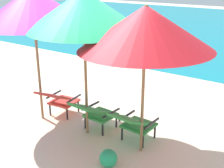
{
  "coord_description": "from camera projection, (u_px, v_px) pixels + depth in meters",
  "views": [
    {
      "loc": [
        3.21,
        -4.13,
        2.87
      ],
      "look_at": [
        0.0,
        0.57,
        0.75
      ],
      "focal_mm": 48.27,
      "sensor_mm": 36.0,
      "label": 1
    }
  ],
  "objects": [
    {
      "name": "beach_umbrella_left",
      "position": [
        33.0,
        6.0,
        5.52
      ],
      "size": [
        2.9,
        2.9,
        2.63
      ],
      "color": "olive",
      "rests_on": "ground_plane"
    },
    {
      "name": "lounge_chair_right",
      "position": [
        134.0,
        123.0,
        5.25
      ],
      "size": [
        0.58,
        0.9,
        0.68
      ],
      "color": "#338E3D",
      "rests_on": "ground_plane"
    },
    {
      "name": "lounge_chair_left",
      "position": [
        59.0,
        99.0,
        6.23
      ],
      "size": [
        0.64,
        0.93,
        0.68
      ],
      "color": "red",
      "rests_on": "ground_plane"
    },
    {
      "name": "ground_plane",
      "position": [
        176.0,
        74.0,
        8.99
      ],
      "size": [
        40.0,
        40.0,
        0.0
      ],
      "primitive_type": "plane",
      "color": "beige"
    },
    {
      "name": "beach_ball",
      "position": [
        108.0,
        158.0,
        4.7
      ],
      "size": [
        0.29,
        0.29,
        0.29
      ],
      "primitive_type": "sphere",
      "color": "#1E9E60",
      "rests_on": "ground_plane"
    },
    {
      "name": "beach_umbrella_right",
      "position": [
        145.0,
        28.0,
        4.42
      ],
      "size": [
        2.62,
        2.61,
        2.46
      ],
      "color": "olive",
      "rests_on": "ground_plane"
    },
    {
      "name": "beach_umbrella_center",
      "position": [
        84.0,
        10.0,
        4.93
      ],
      "size": [
        2.72,
        2.72,
        2.65
      ],
      "color": "olive",
      "rests_on": "ground_plane"
    },
    {
      "name": "lounge_chair_center",
      "position": [
        95.0,
        112.0,
        5.65
      ],
      "size": [
        0.6,
        0.91,
        0.68
      ],
      "color": "#338E3D",
      "rests_on": "ground_plane"
    }
  ]
}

